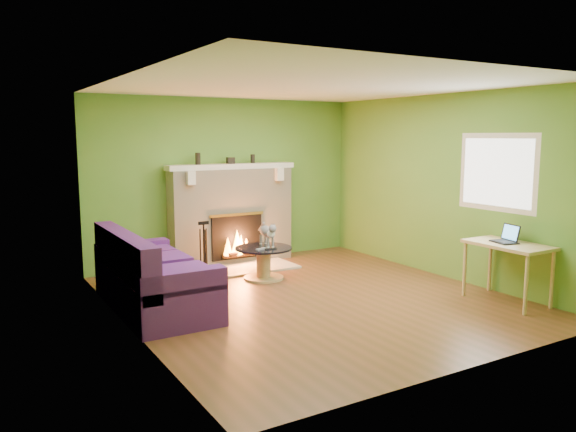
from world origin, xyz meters
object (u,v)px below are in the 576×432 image
sofa (150,279)px  cat (267,234)px  desk (508,250)px  coffee_table (264,261)px

sofa → cat: bearing=17.6°
desk → cat: size_ratio=1.76×
sofa → cat: sofa is taller
sofa → desk: sofa is taller
coffee_table → cat: (0.08, 0.05, 0.37)m
sofa → cat: (1.88, 0.59, 0.27)m
desk → cat: bearing=127.1°
sofa → desk: 4.29m
desk → cat: (-1.93, 2.55, -0.01)m
desk → sofa: bearing=152.8°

